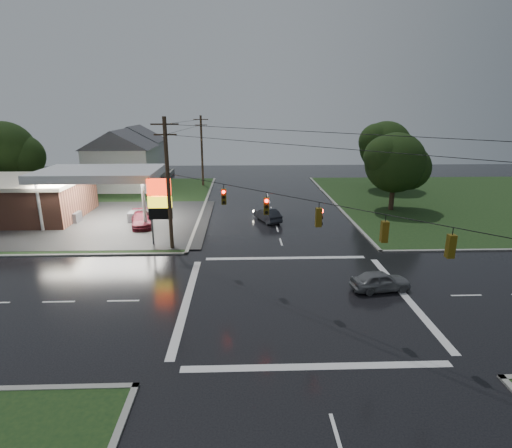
{
  "coord_description": "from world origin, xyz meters",
  "views": [
    {
      "loc": [
        -3.41,
        -22.96,
        11.74
      ],
      "look_at": [
        -2.4,
        6.62,
        3.0
      ],
      "focal_mm": 28.0,
      "sensor_mm": 36.0,
      "label": 1
    }
  ],
  "objects_px": {
    "tree_nw_behind": "(6,151)",
    "utility_pole_nw": "(168,183)",
    "utility_pole_n": "(202,150)",
    "tree_ne_near": "(396,163)",
    "car_crossing": "(380,281)",
    "tree_ne_far": "(386,147)",
    "car_pump": "(141,220)",
    "gas_station": "(35,196)",
    "pylon_sign": "(160,201)",
    "house_far": "(136,150)",
    "car_north": "(267,215)",
    "house_near": "(122,159)"
  },
  "relations": [
    {
      "from": "pylon_sign",
      "to": "car_pump",
      "type": "distance_m",
      "value": 7.43
    },
    {
      "from": "tree_ne_far",
      "to": "car_crossing",
      "type": "xyz_separation_m",
      "value": [
        -11.5,
        -33.02,
        -5.51
      ]
    },
    {
      "from": "car_pump",
      "to": "car_crossing",
      "type": "bearing_deg",
      "value": -53.86
    },
    {
      "from": "car_crossing",
      "to": "pylon_sign",
      "type": "bearing_deg",
      "value": 51.31
    },
    {
      "from": "utility_pole_n",
      "to": "house_far",
      "type": "bearing_deg",
      "value": 141.23
    },
    {
      "from": "utility_pole_nw",
      "to": "utility_pole_n",
      "type": "relative_size",
      "value": 1.05
    },
    {
      "from": "utility_pole_n",
      "to": "house_far",
      "type": "relative_size",
      "value": 0.95
    },
    {
      "from": "tree_ne_near",
      "to": "car_pump",
      "type": "distance_m",
      "value": 28.84
    },
    {
      "from": "house_near",
      "to": "car_pump",
      "type": "bearing_deg",
      "value": -69.8
    },
    {
      "from": "pylon_sign",
      "to": "tree_ne_near",
      "type": "xyz_separation_m",
      "value": [
        24.64,
        11.49,
        1.55
      ]
    },
    {
      "from": "utility_pole_n",
      "to": "tree_ne_far",
      "type": "xyz_separation_m",
      "value": [
        26.65,
        -4.01,
        0.71
      ]
    },
    {
      "from": "house_far",
      "to": "car_north",
      "type": "relative_size",
      "value": 2.63
    },
    {
      "from": "house_near",
      "to": "car_north",
      "type": "distance_m",
      "value": 27.37
    },
    {
      "from": "house_near",
      "to": "tree_ne_near",
      "type": "xyz_separation_m",
      "value": [
        35.09,
        -14.01,
        1.16
      ]
    },
    {
      "from": "utility_pole_nw",
      "to": "house_far",
      "type": "relative_size",
      "value": 1.0
    },
    {
      "from": "pylon_sign",
      "to": "tree_ne_far",
      "type": "height_order",
      "value": "tree_ne_far"
    },
    {
      "from": "pylon_sign",
      "to": "car_crossing",
      "type": "distance_m",
      "value": 19.04
    },
    {
      "from": "house_near",
      "to": "utility_pole_nw",
      "type": "bearing_deg",
      "value": -66.63
    },
    {
      "from": "house_far",
      "to": "car_crossing",
      "type": "distance_m",
      "value": 54.65
    },
    {
      "from": "tree_ne_near",
      "to": "car_north",
      "type": "relative_size",
      "value": 2.14
    },
    {
      "from": "car_pump",
      "to": "tree_nw_behind",
      "type": "bearing_deg",
      "value": 130.4
    },
    {
      "from": "tree_ne_near",
      "to": "car_crossing",
      "type": "height_order",
      "value": "tree_ne_near"
    },
    {
      "from": "tree_nw_behind",
      "to": "car_pump",
      "type": "height_order",
      "value": "tree_nw_behind"
    },
    {
      "from": "utility_pole_nw",
      "to": "car_crossing",
      "type": "xyz_separation_m",
      "value": [
        15.15,
        -8.53,
        -5.06
      ]
    },
    {
      "from": "tree_nw_behind",
      "to": "utility_pole_nw",
      "type": "bearing_deg",
      "value": -40.1
    },
    {
      "from": "tree_ne_far",
      "to": "car_north",
      "type": "relative_size",
      "value": 2.33
    },
    {
      "from": "utility_pole_n",
      "to": "tree_nw_behind",
      "type": "height_order",
      "value": "utility_pole_n"
    },
    {
      "from": "tree_ne_far",
      "to": "car_pump",
      "type": "distance_m",
      "value": 35.98
    },
    {
      "from": "house_near",
      "to": "house_far",
      "type": "height_order",
      "value": "same"
    },
    {
      "from": "tree_ne_far",
      "to": "utility_pole_nw",
      "type": "bearing_deg",
      "value": -137.41
    },
    {
      "from": "utility_pole_n",
      "to": "car_pump",
      "type": "relative_size",
      "value": 2.15
    },
    {
      "from": "pylon_sign",
      "to": "tree_ne_near",
      "type": "bearing_deg",
      "value": 25.01
    },
    {
      "from": "house_near",
      "to": "tree_ne_near",
      "type": "relative_size",
      "value": 1.23
    },
    {
      "from": "utility_pole_n",
      "to": "tree_ne_far",
      "type": "bearing_deg",
      "value": -8.55
    },
    {
      "from": "gas_station",
      "to": "car_crossing",
      "type": "relative_size",
      "value": 6.71
    },
    {
      "from": "house_far",
      "to": "car_crossing",
      "type": "xyz_separation_m",
      "value": [
        27.6,
        -47.03,
        -3.74
      ]
    },
    {
      "from": "utility_pole_nw",
      "to": "house_far",
      "type": "distance_m",
      "value": 40.48
    },
    {
      "from": "utility_pole_n",
      "to": "car_north",
      "type": "distance_m",
      "value": 22.45
    },
    {
      "from": "house_far",
      "to": "tree_nw_behind",
      "type": "bearing_deg",
      "value": -123.44
    },
    {
      "from": "tree_ne_near",
      "to": "house_near",
      "type": "bearing_deg",
      "value": 158.24
    },
    {
      "from": "utility_pole_nw",
      "to": "car_north",
      "type": "height_order",
      "value": "utility_pole_nw"
    },
    {
      "from": "gas_station",
      "to": "utility_pole_nw",
      "type": "xyz_separation_m",
      "value": [
        16.18,
        -10.2,
        3.17
      ]
    },
    {
      "from": "car_crossing",
      "to": "car_pump",
      "type": "bearing_deg",
      "value": 43.42
    },
    {
      "from": "tree_ne_near",
      "to": "utility_pole_n",
      "type": "bearing_deg",
      "value": 145.9
    },
    {
      "from": "tree_ne_far",
      "to": "car_pump",
      "type": "xyz_separation_m",
      "value": [
        -30.86,
        -17.66,
        -5.47
      ]
    },
    {
      "from": "utility_pole_n",
      "to": "tree_ne_near",
      "type": "relative_size",
      "value": 1.17
    },
    {
      "from": "house_far",
      "to": "tree_ne_far",
      "type": "height_order",
      "value": "tree_ne_far"
    },
    {
      "from": "tree_nw_behind",
      "to": "tree_ne_far",
      "type": "relative_size",
      "value": 1.02
    },
    {
      "from": "tree_ne_near",
      "to": "car_crossing",
      "type": "bearing_deg",
      "value": -112.0
    },
    {
      "from": "gas_station",
      "to": "tree_ne_near",
      "type": "height_order",
      "value": "tree_ne_near"
    }
  ]
}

